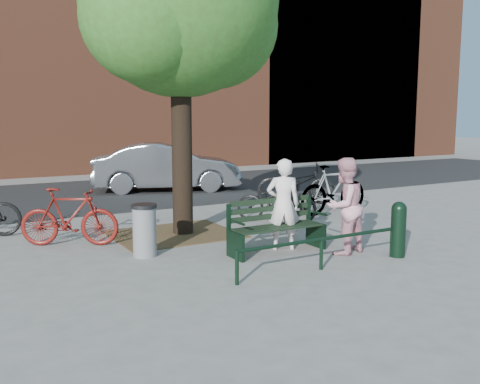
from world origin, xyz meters
TOP-DOWN VIEW (x-y plane):
  - ground at (0.00, 0.00)m, footprint 90.00×90.00m
  - dirt_pit at (-1.00, 2.20)m, footprint 2.40×2.00m
  - road at (0.00, 8.50)m, footprint 40.00×7.00m
  - townhouse_row at (0.17, 16.00)m, footprint 45.00×4.00m
  - park_bench at (-0.00, 0.08)m, footprint 1.74×0.54m
  - guard_railing at (0.00, -1.20)m, footprint 3.06×0.06m
  - street_tree at (-0.75, 2.20)m, footprint 4.20×3.80m
  - person_left at (0.22, 0.15)m, footprint 0.70×0.62m
  - person_right at (0.95, -0.62)m, footprint 0.91×0.77m
  - bollard at (1.60, -1.24)m, footprint 0.25×0.25m
  - litter_bin at (-2.08, 0.93)m, footprint 0.43×0.43m
  - bicycle_b at (-3.00, 2.31)m, footprint 1.80×1.31m
  - bicycle_c at (1.48, 2.23)m, footprint 1.73×1.67m
  - bicycle_d at (3.24, 2.37)m, footprint 2.00×0.60m
  - bicycle_e at (3.34, 4.05)m, footprint 2.13×1.78m
  - parked_car at (1.28, 8.10)m, footprint 4.80×3.02m

SIDE VIEW (x-z plane):
  - ground at x=0.00m, z-range 0.00..0.00m
  - road at x=0.00m, z-range 0.00..0.01m
  - dirt_pit at x=-1.00m, z-range 0.00..0.02m
  - guard_railing at x=0.00m, z-range 0.15..0.66m
  - litter_bin at x=-2.08m, z-range 0.01..0.90m
  - bicycle_c at x=1.48m, z-range 0.00..0.94m
  - park_bench at x=0.00m, z-range -0.01..0.97m
  - bollard at x=1.60m, z-range 0.03..0.97m
  - bicycle_b at x=-3.00m, z-range 0.00..1.07m
  - bicycle_e at x=3.34m, z-range 0.00..1.09m
  - bicycle_d at x=3.24m, z-range 0.00..1.19m
  - parked_car at x=1.28m, z-range 0.00..1.49m
  - person_left at x=0.22m, z-range 0.00..1.62m
  - person_right at x=0.95m, z-range 0.00..1.66m
  - street_tree at x=-0.75m, z-range 1.17..7.67m
  - townhouse_row at x=0.17m, z-range -0.75..13.25m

